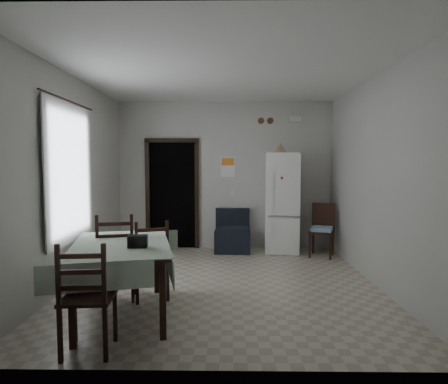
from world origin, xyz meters
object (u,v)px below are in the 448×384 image
Objects in this scene: fridge at (282,203)px; dining_table at (122,280)px; corner_chair at (322,230)px; dining_chair_near_head at (88,296)px; navy_seat at (233,231)px; dining_chair_far_right at (151,259)px; dining_chair_far_left at (117,256)px.

fridge is 3.81m from dining_table.
dining_chair_near_head is (-2.92, -3.49, 0.03)m from corner_chair.
fridge is 1.08m from navy_seat.
dining_chair_far_right is (0.20, 0.55, 0.09)m from dining_table.
dining_chair_far_left reaches higher than dining_chair_near_head.
navy_seat is 0.84× the size of corner_chair.
corner_chair is at bearing -134.60° from dining_chair_near_head.
fridge is 2.34× the size of navy_seat.
dining_chair_far_left is 1.34m from dining_chair_near_head.
dining_chair_far_left is (-2.40, -2.55, -0.40)m from fridge.
navy_seat is at bearing -173.06° from fridge.
fridge is 0.90m from corner_chair.
fridge is 1.97× the size of corner_chair.
navy_seat is at bearing 54.40° from dining_table.
dining_chair_far_left is (-1.46, -2.55, 0.14)m from navy_seat.
dining_table is at bearing 100.08° from dining_chair_far_left.
dining_table is at bearing -109.54° from navy_seat.
dining_chair_far_right is at bearing 171.48° from dining_chair_far_left.
fridge is at bearing -145.31° from dining_chair_far_left.
dining_table is at bearing -118.40° from fridge.
dining_chair_near_head reaches higher than dining_table.
fridge reaches higher than dining_table.
dining_chair_near_head is at bearing -106.12° from navy_seat.
dining_table is 0.60m from dining_chair_far_right.
corner_chair reaches higher than dining_table.
dining_table is (-2.18, -3.08, -0.54)m from fridge.
dining_chair_far_right is at bearing -109.99° from navy_seat.
corner_chair is 3.40m from dining_chair_far_right.
dining_chair_far_left reaches higher than corner_chair.
dining_chair_near_head is (-2.25, -3.88, -0.43)m from fridge.
dining_chair_far_right is (-1.05, -2.52, 0.09)m from navy_seat.
dining_chair_far_left reaches higher than dining_table.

